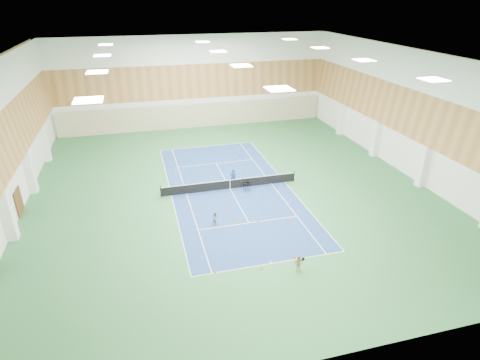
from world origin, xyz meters
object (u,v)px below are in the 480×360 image
child_court (216,218)px  child_apron (298,263)px  tennis_net (230,183)px  coach (233,177)px  ball_cart (246,187)px

child_court → child_apron: bearing=-89.6°
child_court → child_apron: 8.19m
tennis_net → coach: size_ratio=8.02×
child_apron → coach: bearing=87.1°
tennis_net → ball_cart: bearing=-32.4°
tennis_net → child_court: child_court is taller
coach → child_apron: coach is taller
child_apron → ball_cart: 12.22m
coach → child_apron: bearing=93.7°
tennis_net → child_apron: size_ratio=10.46×
child_court → ball_cart: bearing=22.8°
tennis_net → coach: 1.04m
coach → ball_cart: bearing=115.8°
tennis_net → child_apron: bearing=-83.7°
tennis_net → child_court: (-2.62, -5.97, 0.03)m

